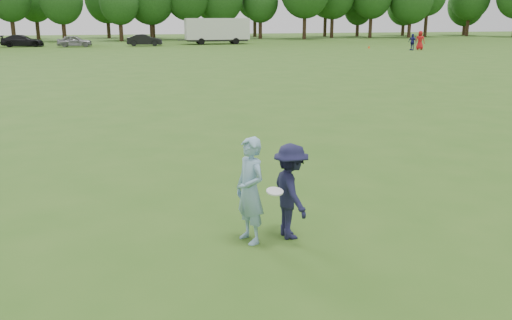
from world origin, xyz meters
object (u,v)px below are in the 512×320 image
object	(u,v)px
car_d	(22,41)
field_cone	(369,47)
player_far_b	(412,42)
player_far_c	(420,40)
cargo_trailer	(217,30)
car_e	(75,41)
thrower	(250,190)
defender	(291,191)
car_f	(145,40)

from	to	relation	value
car_d	field_cone	distance (m)	39.96
player_far_b	player_far_c	size ratio (longest dim) A/B	0.86
player_far_b	cargo_trailer	bearing A→B (deg)	-157.41
player_far_c	car_e	xyz separation A→B (m)	(-36.18, 14.30, -0.33)
player_far_c	player_far_b	bearing A→B (deg)	62.71
thrower	field_cone	bearing A→B (deg)	132.79
player_far_b	car_d	bearing A→B (deg)	-135.32
player_far_c	thrower	bearing A→B (deg)	94.88
thrower	player_far_b	size ratio (longest dim) A/B	1.03
defender	player_far_c	bearing A→B (deg)	-36.11
player_far_c	car_f	size ratio (longest dim) A/B	0.48
player_far_b	car_d	world-z (taller)	player_far_b
car_d	car_e	world-z (taller)	car_d
car_f	player_far_b	bearing A→B (deg)	-113.73
player_far_b	cargo_trailer	distance (m)	24.80
car_f	field_cone	bearing A→B (deg)	-108.78
player_far_b	thrower	bearing A→B (deg)	-55.40
thrower	cargo_trailer	bearing A→B (deg)	150.68
field_cone	player_far_b	bearing A→B (deg)	-55.64
defender	car_e	xyz separation A→B (m)	(-7.70, 59.26, -0.14)
car_d	car_f	distance (m)	14.02
player_far_c	car_f	distance (m)	31.70
car_e	field_cone	bearing A→B (deg)	-105.84
thrower	car_d	xyz separation A→B (m)	(-12.96, 60.99, -0.19)
defender	player_far_b	distance (m)	52.07
player_far_c	cargo_trailer	xyz separation A→B (m)	(-19.01, 16.70, 0.78)
player_far_b	car_e	xyz separation A→B (m)	(-34.94, 14.88, -0.19)
car_d	field_cone	size ratio (longest dim) A/B	15.75
car_d	player_far_c	bearing A→B (deg)	-113.65
car_f	field_cone	size ratio (longest dim) A/B	13.81
field_cone	player_far_c	bearing A→B (deg)	-41.51
player_far_c	field_cone	bearing A→B (deg)	-3.66
car_e	car_f	bearing A→B (deg)	-85.94
thrower	car_f	distance (m)	59.50
car_d	car_e	distance (m)	6.19
thrower	player_far_c	bearing A→B (deg)	127.06
car_d	cargo_trailer	world-z (taller)	cargo_trailer
player_far_c	defender	bearing A→B (deg)	95.49
player_far_b	car_e	bearing A→B (deg)	-136.30
thrower	defender	world-z (taller)	thrower
player_far_c	car_d	size ratio (longest dim) A/B	0.42
field_cone	car_d	bearing A→B (deg)	161.98
defender	player_far_c	distance (m)	53.21
defender	car_d	size ratio (longest dim) A/B	0.34
thrower	car_d	world-z (taller)	thrower
car_d	cargo_trailer	distance (m)	23.15
thrower	car_f	xyz separation A→B (m)	(0.98, 59.49, -0.19)
car_f	cargo_trailer	xyz separation A→B (m)	(9.17, 2.18, 1.09)
player_far_c	car_f	world-z (taller)	player_far_c
car_e	car_d	bearing A→B (deg)	76.45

